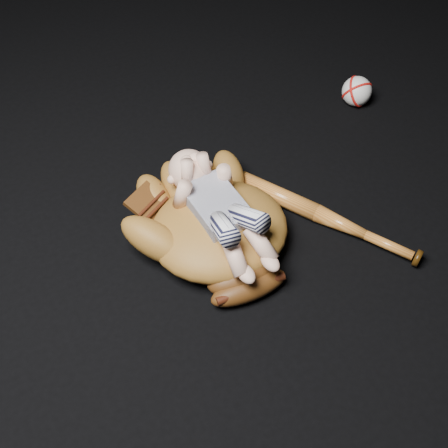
% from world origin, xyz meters
% --- Properties ---
extents(baseball_glove, '(0.42, 0.46, 0.13)m').
position_xyz_m(baseball_glove, '(-0.12, -0.07, 0.07)').
color(baseball_glove, brown).
rests_on(baseball_glove, ground).
extents(newborn_baby, '(0.17, 0.35, 0.14)m').
position_xyz_m(newborn_baby, '(-0.11, -0.08, 0.12)').
color(newborn_baby, '#E9B296').
rests_on(newborn_baby, baseball_glove).
extents(baseball_bat, '(0.23, 0.42, 0.04)m').
position_xyz_m(baseball_bat, '(0.12, -0.14, 0.02)').
color(baseball_bat, '#B36422').
rests_on(baseball_bat, ground).
extents(baseball, '(0.10, 0.10, 0.08)m').
position_xyz_m(baseball, '(0.47, 0.16, 0.04)').
color(baseball, white).
rests_on(baseball, ground).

